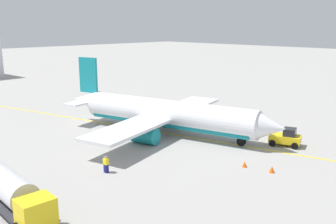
{
  "coord_description": "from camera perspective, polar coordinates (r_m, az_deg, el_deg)",
  "views": [
    {
      "loc": [
        34.43,
        -34.63,
        14.33
      ],
      "look_at": [
        0.0,
        0.0,
        3.0
      ],
      "focal_mm": 40.43,
      "sensor_mm": 36.0,
      "label": 1
    }
  ],
  "objects": [
    {
      "name": "fuel_tanker",
      "position": [
        32.21,
        -22.42,
        -11.02
      ],
      "size": [
        10.79,
        3.16,
        3.15
      ],
      "color": "#2D2D33",
      "rests_on": "ground"
    },
    {
      "name": "airplane",
      "position": [
        50.46,
        -0.49,
        -0.34
      ],
      "size": [
        31.96,
        28.14,
        9.61
      ],
      "color": "white",
      "rests_on": "ground"
    },
    {
      "name": "safety_cone_nose",
      "position": [
        39.24,
        15.39,
        -8.34
      ],
      "size": [
        0.59,
        0.59,
        0.65
      ],
      "primitive_type": "cone",
      "color": "#F2590F",
      "rests_on": "ground"
    },
    {
      "name": "safety_cone_wingtip",
      "position": [
        40.05,
        11.47,
        -7.72
      ],
      "size": [
        0.54,
        0.54,
        0.6
      ],
      "primitive_type": "cone",
      "color": "#F2590F",
      "rests_on": "ground"
    },
    {
      "name": "taxi_line_marking",
      "position": [
        50.89,
        0.0,
        -3.29
      ],
      "size": [
        79.36,
        20.87,
        0.01
      ],
      "primitive_type": "cube",
      "rotation": [
        0.0,
        0.0,
        0.25
      ],
      "color": "yellow",
      "rests_on": "ground"
    },
    {
      "name": "refueling_worker",
      "position": [
        38.2,
        -9.33,
        -7.83
      ],
      "size": [
        0.53,
        0.38,
        1.71
      ],
      "color": "navy",
      "rests_on": "ground"
    },
    {
      "name": "pushback_tug",
      "position": [
        47.91,
        17.36,
        -3.69
      ],
      "size": [
        4.05,
        3.27,
        2.2
      ],
      "color": "yellow",
      "rests_on": "ground"
    },
    {
      "name": "ground_plane",
      "position": [
        50.89,
        0.0,
        -3.29
      ],
      "size": [
        400.0,
        400.0,
        0.0
      ],
      "primitive_type": "plane",
      "color": "#9E9B96"
    }
  ]
}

